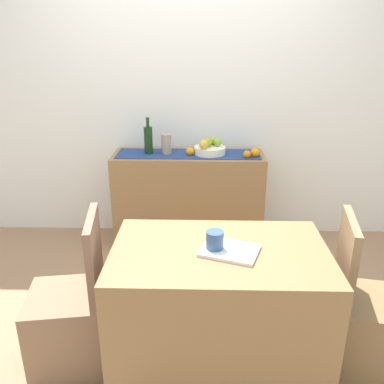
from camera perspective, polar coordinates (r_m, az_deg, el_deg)
ground_plane at (r=2.99m, az=-0.92°, el=-15.25°), size 6.40×6.40×0.02m
room_wall_rear at (r=3.61m, az=-0.24°, el=14.53°), size 6.40×0.06×2.70m
sideboard_console at (r=3.59m, az=-0.50°, el=-1.01°), size 1.29×0.42×0.82m
table_runner at (r=3.46m, az=-0.52°, el=5.38°), size 1.21×0.32×0.01m
fruit_bowl at (r=3.45m, az=2.51°, el=5.89°), size 0.27×0.27×0.06m
apple_upper at (r=3.36m, az=1.63°, el=6.72°), size 0.08×0.08×0.08m
apple_right at (r=3.46m, az=3.61°, el=7.03°), size 0.07×0.07×0.07m
apple_rear at (r=3.44m, az=2.18°, el=7.05°), size 0.08×0.08×0.08m
apple_center at (r=3.51m, az=2.92°, el=7.23°), size 0.06×0.06×0.06m
wine_bottle at (r=3.45m, az=-6.17°, el=7.31°), size 0.07×0.07×0.31m
ceramic_vase at (r=3.45m, az=-3.63°, el=6.74°), size 0.08×0.08×0.17m
orange_loose_mid at (r=3.37m, az=7.75°, el=5.29°), size 0.06×0.06×0.06m
orange_loose_end at (r=3.41m, az=-0.28°, el=5.73°), size 0.07×0.07×0.07m
orange_loose_near_bowl at (r=3.40m, az=8.91°, el=5.51°), size 0.08×0.08×0.08m
dining_table at (r=2.29m, az=3.72°, el=-16.21°), size 1.12×0.71×0.74m
open_book at (r=2.06m, az=5.33°, el=-8.23°), size 0.33×0.29×0.02m
coffee_cup at (r=2.05m, az=3.23°, el=-6.98°), size 0.09×0.09×0.11m
chair_near_window at (r=2.47m, az=-16.75°, el=-17.18°), size 0.46×0.46×0.90m
chair_by_corner at (r=2.53m, az=23.54°, el=-17.11°), size 0.47×0.47×0.90m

